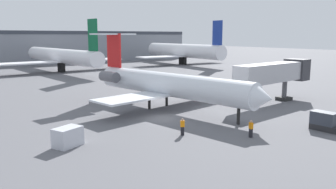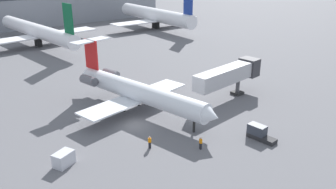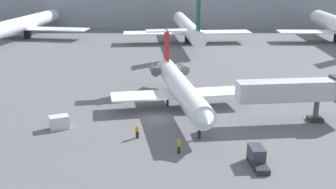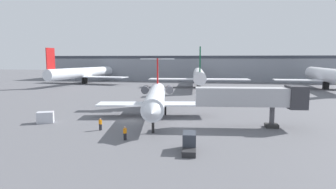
{
  "view_description": "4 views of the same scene",
  "coord_description": "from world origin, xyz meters",
  "px_view_note": "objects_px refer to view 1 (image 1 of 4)",
  "views": [
    {
      "loc": [
        -21.62,
        -32.25,
        9.56
      ],
      "look_at": [
        2.23,
        1.98,
        2.3
      ],
      "focal_mm": 36.38,
      "sensor_mm": 36.0,
      "label": 1
    },
    {
      "loc": [
        -25.3,
        -39.48,
        22.85
      ],
      "look_at": [
        6.16,
        -0.12,
        3.28
      ],
      "focal_mm": 37.78,
      "sensor_mm": 36.0,
      "label": 2
    },
    {
      "loc": [
        1.42,
        -53.11,
        19.94
      ],
      "look_at": [
        1.57,
        1.71,
        2.81
      ],
      "focal_mm": 44.18,
      "sensor_mm": 36.0,
      "label": 3
    },
    {
      "loc": [
        13.8,
        -44.83,
        9.76
      ],
      "look_at": [
        5.18,
        4.31,
        3.77
      ],
      "focal_mm": 31.86,
      "sensor_mm": 36.0,
      "label": 4
    }
  ],
  "objects_px": {
    "cargo_container_uld": "(68,137)",
    "parked_airliner_centre": "(183,51)",
    "baggage_tug_lead": "(327,123)",
    "jet_bridge": "(277,73)",
    "ground_crew_loader": "(251,129)",
    "ground_crew_marshaller": "(182,127)",
    "regional_jet": "(165,84)",
    "parked_airliner_west_mid": "(61,56)"
  },
  "relations": [
    {
      "from": "ground_crew_marshaller",
      "to": "baggage_tug_lead",
      "type": "distance_m",
      "value": 14.81
    },
    {
      "from": "jet_bridge",
      "to": "baggage_tug_lead",
      "type": "xyz_separation_m",
      "value": [
        -8.31,
        -12.67,
        -3.47
      ]
    },
    {
      "from": "baggage_tug_lead",
      "to": "parked_airliner_west_mid",
      "type": "height_order",
      "value": "parked_airliner_west_mid"
    },
    {
      "from": "ground_crew_marshaller",
      "to": "parked_airliner_centre",
      "type": "relative_size",
      "value": 0.04
    },
    {
      "from": "ground_crew_marshaller",
      "to": "baggage_tug_lead",
      "type": "xyz_separation_m",
      "value": [
        12.99,
        -7.11,
        -0.02
      ]
    },
    {
      "from": "jet_bridge",
      "to": "parked_airliner_centre",
      "type": "height_order",
      "value": "parked_airliner_centre"
    },
    {
      "from": "cargo_container_uld",
      "to": "parked_airliner_centre",
      "type": "height_order",
      "value": "parked_airliner_centre"
    },
    {
      "from": "regional_jet",
      "to": "ground_crew_marshaller",
      "type": "bearing_deg",
      "value": -116.26
    },
    {
      "from": "parked_airliner_west_mid",
      "to": "parked_airliner_centre",
      "type": "distance_m",
      "value": 40.96
    },
    {
      "from": "regional_jet",
      "to": "ground_crew_marshaller",
      "type": "height_order",
      "value": "regional_jet"
    },
    {
      "from": "regional_jet",
      "to": "parked_airliner_west_mid",
      "type": "relative_size",
      "value": 0.72
    },
    {
      "from": "regional_jet",
      "to": "parked_airliner_west_mid",
      "type": "height_order",
      "value": "parked_airliner_west_mid"
    },
    {
      "from": "jet_bridge",
      "to": "parked_airliner_west_mid",
      "type": "distance_m",
      "value": 60.12
    },
    {
      "from": "cargo_container_uld",
      "to": "parked_airliner_west_mid",
      "type": "distance_m",
      "value": 64.3
    },
    {
      "from": "ground_crew_loader",
      "to": "cargo_container_uld",
      "type": "bearing_deg",
      "value": 154.18
    },
    {
      "from": "parked_airliner_centre",
      "to": "cargo_container_uld",
      "type": "bearing_deg",
      "value": -134.01
    },
    {
      "from": "baggage_tug_lead",
      "to": "cargo_container_uld",
      "type": "xyz_separation_m",
      "value": [
        -23.2,
        10.18,
        0.01
      ]
    },
    {
      "from": "jet_bridge",
      "to": "cargo_container_uld",
      "type": "relative_size",
      "value": 5.52
    },
    {
      "from": "jet_bridge",
      "to": "parked_airliner_centre",
      "type": "xyz_separation_m",
      "value": [
        28.54,
        59.67,
        0.18
      ]
    },
    {
      "from": "ground_crew_marshaller",
      "to": "cargo_container_uld",
      "type": "bearing_deg",
      "value": 163.24
    },
    {
      "from": "ground_crew_marshaller",
      "to": "cargo_container_uld",
      "type": "distance_m",
      "value": 10.66
    },
    {
      "from": "cargo_container_uld",
      "to": "parked_airliner_centre",
      "type": "relative_size",
      "value": 0.07
    },
    {
      "from": "jet_bridge",
      "to": "ground_crew_loader",
      "type": "distance_m",
      "value": 19.4
    },
    {
      "from": "ground_crew_loader",
      "to": "parked_airliner_centre",
      "type": "relative_size",
      "value": 0.04
    },
    {
      "from": "baggage_tug_lead",
      "to": "ground_crew_marshaller",
      "type": "bearing_deg",
      "value": 151.31
    },
    {
      "from": "regional_jet",
      "to": "jet_bridge",
      "type": "height_order",
      "value": "regional_jet"
    },
    {
      "from": "parked_airliner_west_mid",
      "to": "jet_bridge",
      "type": "bearing_deg",
      "value": -78.09
    },
    {
      "from": "jet_bridge",
      "to": "parked_airliner_centre",
      "type": "relative_size",
      "value": 0.4
    },
    {
      "from": "regional_jet",
      "to": "ground_crew_loader",
      "type": "xyz_separation_m",
      "value": [
        -0.51,
        -15.24,
        -2.51
      ]
    },
    {
      "from": "regional_jet",
      "to": "jet_bridge",
      "type": "distance_m",
      "value": 16.81
    },
    {
      "from": "ground_crew_loader",
      "to": "parked_airliner_centre",
      "type": "height_order",
      "value": "parked_airliner_centre"
    },
    {
      "from": "parked_airliner_centre",
      "to": "parked_airliner_west_mid",
      "type": "bearing_deg",
      "value": -178.82
    },
    {
      "from": "ground_crew_loader",
      "to": "jet_bridge",
      "type": "bearing_deg",
      "value": 30.88
    },
    {
      "from": "cargo_container_uld",
      "to": "parked_airliner_centre",
      "type": "distance_m",
      "value": 86.5
    },
    {
      "from": "baggage_tug_lead",
      "to": "jet_bridge",
      "type": "bearing_deg",
      "value": 56.73
    },
    {
      "from": "ground_crew_marshaller",
      "to": "ground_crew_loader",
      "type": "height_order",
      "value": "same"
    },
    {
      "from": "cargo_container_uld",
      "to": "parked_airliner_west_mid",
      "type": "height_order",
      "value": "parked_airliner_west_mid"
    },
    {
      "from": "regional_jet",
      "to": "parked_airliner_centre",
      "type": "relative_size",
      "value": 0.76
    },
    {
      "from": "ground_crew_marshaller",
      "to": "parked_airliner_west_mid",
      "type": "height_order",
      "value": "parked_airliner_west_mid"
    },
    {
      "from": "regional_jet",
      "to": "parked_airliner_centre",
      "type": "distance_m",
      "value": 70.1
    },
    {
      "from": "parked_airliner_centre",
      "to": "ground_crew_loader",
      "type": "bearing_deg",
      "value": -122.89
    },
    {
      "from": "baggage_tug_lead",
      "to": "cargo_container_uld",
      "type": "height_order",
      "value": "baggage_tug_lead"
    }
  ]
}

